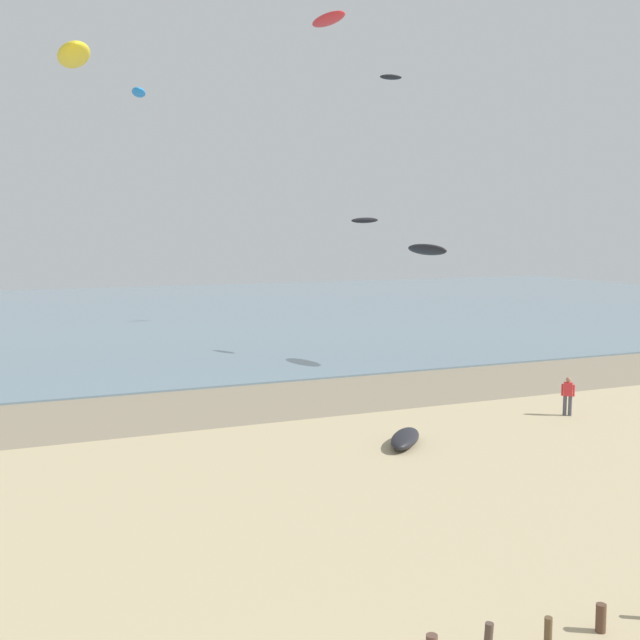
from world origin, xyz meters
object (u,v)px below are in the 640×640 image
at_px(person_nearest_camera, 568,395).
at_px(grounded_kite, 405,439).
at_px(kite_aloft_8, 364,220).
at_px(kite_aloft_7, 139,92).
at_px(kite_aloft_1, 391,77).
at_px(kite_aloft_0, 328,19).
at_px(kite_aloft_4, 74,55).
at_px(kite_aloft_5, 427,250).

height_order(person_nearest_camera, grounded_kite, person_nearest_camera).
bearing_deg(kite_aloft_8, kite_aloft_7, -164.44).
relative_size(person_nearest_camera, kite_aloft_1, 0.90).
xyz_separation_m(kite_aloft_0, kite_aloft_4, (-13.35, -8.40, -4.73)).
bearing_deg(kite_aloft_0, kite_aloft_5, 88.05).
bearing_deg(kite_aloft_4, person_nearest_camera, 83.11).
bearing_deg(grounded_kite, kite_aloft_0, 29.74).
xyz_separation_m(kite_aloft_4, kite_aloft_7, (6.20, 26.26, 3.53)).
height_order(kite_aloft_1, kite_aloft_8, kite_aloft_1).
xyz_separation_m(kite_aloft_5, kite_aloft_8, (-1.81, 4.71, 1.75)).
distance_m(kite_aloft_0, kite_aloft_8, 12.64).
bearing_deg(kite_aloft_1, person_nearest_camera, 83.83).
distance_m(kite_aloft_4, kite_aloft_5, 23.17).
distance_m(kite_aloft_5, kite_aloft_7, 24.47).
bearing_deg(kite_aloft_0, grounded_kite, -18.84).
relative_size(kite_aloft_5, kite_aloft_7, 1.09).
bearing_deg(person_nearest_camera, kite_aloft_4, 170.41).
height_order(grounded_kite, kite_aloft_4, kite_aloft_4).
relative_size(kite_aloft_7, kite_aloft_8, 1.49).
distance_m(kite_aloft_1, kite_aloft_4, 38.40).
bearing_deg(kite_aloft_0, kite_aloft_1, 135.51).
xyz_separation_m(grounded_kite, kite_aloft_1, (15.59, 31.62, 20.26)).
height_order(kite_aloft_0, kite_aloft_5, kite_aloft_0).
bearing_deg(kite_aloft_4, kite_aloft_8, 130.17).
bearing_deg(kite_aloft_4, kite_aloft_7, 169.42).
relative_size(grounded_kite, kite_aloft_4, 0.75).
bearing_deg(kite_aloft_0, kite_aloft_4, -66.69).
bearing_deg(kite_aloft_7, kite_aloft_1, 100.23).
xyz_separation_m(person_nearest_camera, kite_aloft_0, (-6.48, 11.75, 18.09)).
relative_size(person_nearest_camera, kite_aloft_0, 0.58).
height_order(kite_aloft_0, kite_aloft_8, kite_aloft_0).
xyz_separation_m(person_nearest_camera, kite_aloft_8, (-1.68, 17.26, 7.78)).
distance_m(grounded_kite, kite_aloft_1, 40.66).
bearing_deg(kite_aloft_5, kite_aloft_0, -92.82).
bearing_deg(grounded_kite, kite_aloft_8, 18.82).
relative_size(kite_aloft_1, kite_aloft_7, 0.62).
bearing_deg(kite_aloft_8, kite_aloft_4, -81.01).
relative_size(person_nearest_camera, kite_aloft_5, 0.52).
bearing_deg(kite_aloft_5, kite_aloft_7, -150.84).
relative_size(grounded_kite, kite_aloft_1, 1.41).
relative_size(kite_aloft_0, kite_aloft_4, 0.82).
bearing_deg(kite_aloft_0, kite_aloft_7, -167.04).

